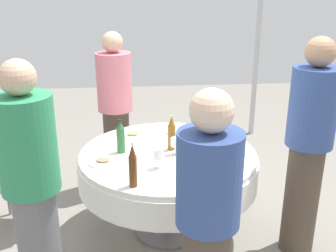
# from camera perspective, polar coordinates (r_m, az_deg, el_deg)

# --- Properties ---
(ground_plane) EXTENTS (10.00, 10.00, 0.00)m
(ground_plane) POSITION_cam_1_polar(r_m,az_deg,el_deg) (3.57, 0.00, -14.68)
(ground_plane) COLOR gray
(dining_table) EXTENTS (1.45, 1.45, 0.74)m
(dining_table) POSITION_cam_1_polar(r_m,az_deg,el_deg) (3.27, 0.00, -6.11)
(dining_table) COLOR white
(dining_table) RESTS_ON ground_plane
(bottle_brown_left) EXTENTS (0.06, 0.06, 0.32)m
(bottle_brown_left) POSITION_cam_1_polar(r_m,az_deg,el_deg) (2.65, -5.05, -5.75)
(bottle_brown_left) COLOR #593314
(bottle_brown_left) RESTS_ON dining_table
(bottle_green_near) EXTENTS (0.07, 0.07, 0.28)m
(bottle_green_near) POSITION_cam_1_polar(r_m,az_deg,el_deg) (3.18, -6.77, -1.60)
(bottle_green_near) COLOR #2D6B38
(bottle_green_near) RESTS_ON dining_table
(bottle_amber_far) EXTENTS (0.06, 0.06, 0.29)m
(bottle_amber_far) POSITION_cam_1_polar(r_m,az_deg,el_deg) (3.21, 0.52, -1.12)
(bottle_amber_far) COLOR #8C5619
(bottle_amber_far) RESTS_ON dining_table
(wine_glass_south) EXTENTS (0.07, 0.07, 0.15)m
(wine_glass_south) POSITION_cam_1_polar(r_m,az_deg,el_deg) (2.90, -1.42, -4.13)
(wine_glass_south) COLOR white
(wine_glass_south) RESTS_ON dining_table
(wine_glass_mid) EXTENTS (0.07, 0.07, 0.14)m
(wine_glass_mid) POSITION_cam_1_polar(r_m,az_deg,el_deg) (3.12, 1.05, -2.39)
(wine_glass_mid) COLOR white
(wine_glass_mid) RESTS_ON dining_table
(plate_rear) EXTENTS (0.26, 0.26, 0.04)m
(plate_rear) POSITION_cam_1_polar(r_m,az_deg,el_deg) (3.40, 4.60, -2.15)
(plate_rear) COLOR white
(plate_rear) RESTS_ON dining_table
(plate_right) EXTENTS (0.21, 0.21, 0.04)m
(plate_right) POSITION_cam_1_polar(r_m,az_deg,el_deg) (3.53, -5.09, -1.30)
(plate_right) COLOR white
(plate_right) RESTS_ON dining_table
(plate_outer) EXTENTS (0.22, 0.22, 0.04)m
(plate_outer) POSITION_cam_1_polar(r_m,az_deg,el_deg) (3.06, -9.25, -5.01)
(plate_outer) COLOR white
(plate_outer) RESTS_ON dining_table
(fork_near) EXTENTS (0.02, 0.18, 0.00)m
(fork_near) POSITION_cam_1_polar(r_m,az_deg,el_deg) (3.72, -2.67, -0.27)
(fork_near) COLOR silver
(fork_near) RESTS_ON dining_table
(fork_far) EXTENTS (0.18, 0.03, 0.00)m
(fork_far) POSITION_cam_1_polar(r_m,az_deg,el_deg) (3.16, 10.16, -4.40)
(fork_far) COLOR silver
(fork_far) RESTS_ON dining_table
(spoon_south) EXTENTS (0.14, 0.14, 0.00)m
(spoon_south) POSITION_cam_1_polar(r_m,az_deg,el_deg) (3.11, -2.56, -4.48)
(spoon_south) COLOR silver
(spoon_south) RESTS_ON dining_table
(folded_napkin) EXTENTS (0.18, 0.18, 0.02)m
(folded_napkin) POSITION_cam_1_polar(r_m,az_deg,el_deg) (3.59, 0.78, -0.84)
(folded_napkin) COLOR white
(folded_napkin) RESTS_ON dining_table
(person_left) EXTENTS (0.34, 0.34, 1.59)m
(person_left) POSITION_cam_1_polar(r_m,az_deg,el_deg) (3.98, -7.51, 2.34)
(person_left) COLOR #4C3F33
(person_left) RESTS_ON ground_plane
(person_near) EXTENTS (0.34, 0.34, 1.56)m
(person_near) POSITION_cam_1_polar(r_m,az_deg,el_deg) (2.19, 5.62, -13.83)
(person_near) COLOR #4C3F33
(person_near) RESTS_ON ground_plane
(person_far) EXTENTS (0.34, 0.34, 1.69)m
(person_far) POSITION_cam_1_polar(r_m,az_deg,el_deg) (3.10, 19.37, -2.82)
(person_far) COLOR #4C3F33
(person_far) RESTS_ON ground_plane
(person_south) EXTENTS (0.34, 0.34, 1.65)m
(person_south) POSITION_cam_1_polar(r_m,az_deg,el_deg) (2.51, -18.77, -8.83)
(person_south) COLOR slate
(person_south) RESTS_ON ground_plane
(chair_east) EXTENTS (0.46, 0.46, 0.87)m
(chair_east) POSITION_cam_1_polar(r_m,az_deg,el_deg) (3.58, -20.03, -6.32)
(chair_east) COLOR #99999E
(chair_east) RESTS_ON ground_plane
(tent_pole_main) EXTENTS (0.07, 0.07, 2.66)m
(tent_pole_main) POSITION_cam_1_polar(r_m,az_deg,el_deg) (5.44, 12.74, 12.20)
(tent_pole_main) COLOR #B2B5B7
(tent_pole_main) RESTS_ON ground_plane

